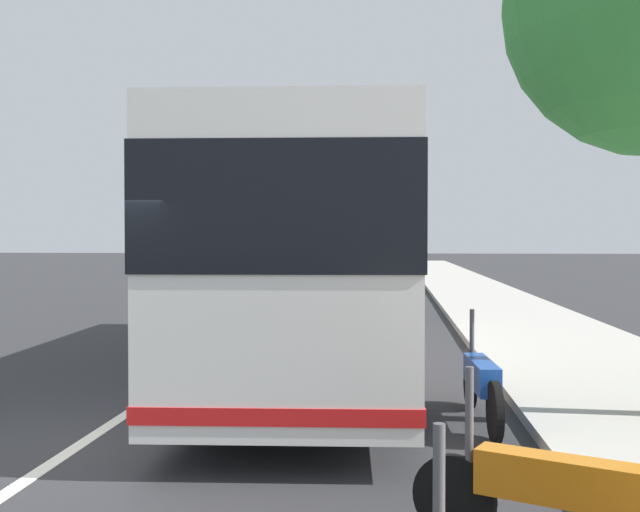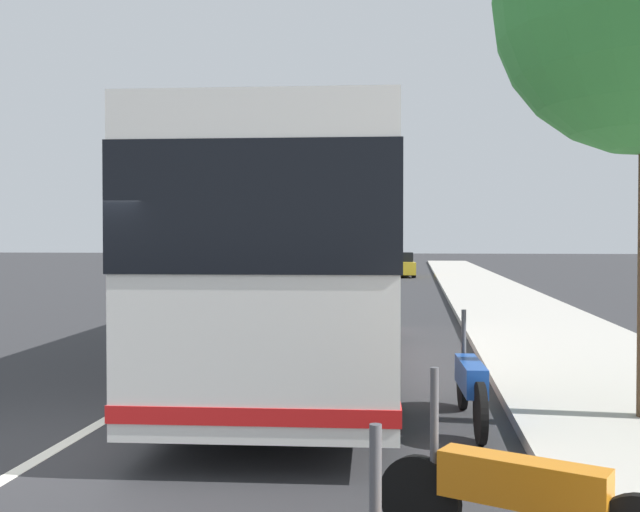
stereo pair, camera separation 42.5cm
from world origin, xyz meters
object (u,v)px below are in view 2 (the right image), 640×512
object	(u,v)px
motorcycle_by_tree	(520,497)
car_side_street	(397,265)
motorcycle_nearest_curb	(471,384)
car_behind_bus	(238,283)
coach_bus	(309,249)

from	to	relation	value
motorcycle_by_tree	car_side_street	bearing A→B (deg)	-61.54
motorcycle_nearest_curb	car_behind_bus	size ratio (longest dim) A/B	0.54
coach_bus	car_side_street	bearing A→B (deg)	-4.43
coach_bus	car_behind_bus	bearing A→B (deg)	15.47
motorcycle_nearest_curb	car_behind_bus	distance (m)	17.63
car_side_street	motorcycle_nearest_curb	bearing A→B (deg)	178.42
car_behind_bus	motorcycle_by_tree	bearing A→B (deg)	16.51
car_behind_bus	car_side_street	size ratio (longest dim) A/B	0.98
car_behind_bus	car_side_street	bearing A→B (deg)	162.77
car_behind_bus	coach_bus	bearing A→B (deg)	16.53
motorcycle_by_tree	motorcycle_nearest_curb	bearing A→B (deg)	-63.36
motorcycle_by_tree	car_side_street	world-z (taller)	car_side_street
motorcycle_nearest_curb	car_behind_bus	xyz separation A→B (m)	(16.30, 6.73, 0.18)
coach_bus	motorcycle_nearest_curb	xyz separation A→B (m)	(-3.47, -2.39, -1.52)
motorcycle_nearest_curb	motorcycle_by_tree	bearing A→B (deg)	177.73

